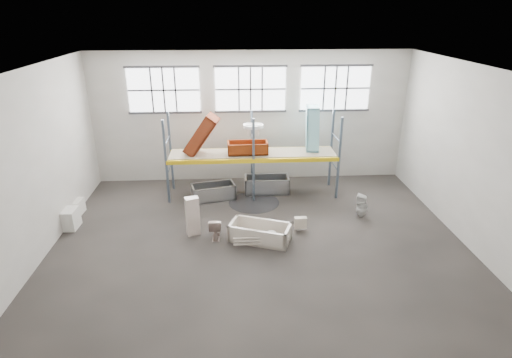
{
  "coord_description": "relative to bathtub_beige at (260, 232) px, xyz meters",
  "views": [
    {
      "loc": [
        -0.72,
        -10.48,
        6.39
      ],
      "look_at": [
        0.0,
        1.5,
        1.4
      ],
      "focal_mm": 28.9,
      "sensor_mm": 36.0,
      "label": 1
    }
  ],
  "objects": [
    {
      "name": "bathtub_beige",
      "position": [
        0.0,
        0.0,
        0.0
      ],
      "size": [
        1.94,
        1.4,
        0.52
      ],
      "primitive_type": null,
      "rotation": [
        0.0,
        0.0,
        -0.36
      ],
      "color": "beige",
      "rests_on": "floor"
    },
    {
      "name": "window_mid",
      "position": [
        -0.04,
        4.8,
        3.34
      ],
      "size": [
        2.6,
        0.04,
        1.6
      ],
      "primitive_type": "cube",
      "color": "white",
      "rests_on": "wall_back"
    },
    {
      "name": "steel_tub_left",
      "position": [
        -1.48,
        2.96,
        0.02
      ],
      "size": [
        1.64,
        1.04,
        0.56
      ],
      "primitive_type": null,
      "rotation": [
        0.0,
        0.0,
        0.23
      ],
      "color": "#ABAEB2",
      "rests_on": "floor"
    },
    {
      "name": "shelf_deck",
      "position": [
        -0.04,
        3.36,
        1.32
      ],
      "size": [
        5.9,
        1.1,
        0.03
      ],
      "primitive_type": "cube",
      "color": "gray",
      "rests_on": "floor"
    },
    {
      "name": "rack_upright_mb",
      "position": [
        -0.04,
        3.96,
        1.24
      ],
      "size": [
        0.08,
        0.08,
        3.0
      ],
      "primitive_type": "cube",
      "color": "slate",
      "rests_on": "floor"
    },
    {
      "name": "carton_near",
      "position": [
        -6.02,
        1.1,
        0.05
      ],
      "size": [
        0.75,
        0.65,
        0.63
      ],
      "primitive_type": "cube",
      "rotation": [
        0.0,
        0.0,
        -0.04
      ],
      "color": "silver",
      "rests_on": "floor"
    },
    {
      "name": "rack_upright_la",
      "position": [
        -3.04,
        2.76,
        1.24
      ],
      "size": [
        0.08,
        0.08,
        3.0
      ],
      "primitive_type": "cube",
      "color": "slate",
      "rests_on": "floor"
    },
    {
      "name": "cistern_tall",
      "position": [
        -2.0,
        0.47,
        0.35
      ],
      "size": [
        0.45,
        0.36,
        1.22
      ],
      "primitive_type": "cube",
      "rotation": [
        0.0,
        0.0,
        0.29
      ],
      "color": "beige",
      "rests_on": "floor"
    },
    {
      "name": "bucket",
      "position": [
        0.33,
        -0.13,
        -0.1
      ],
      "size": [
        0.35,
        0.35,
        0.32
      ],
      "primitive_type": "cylinder",
      "rotation": [
        0.0,
        0.0,
        0.32
      ],
      "color": "silver",
      "rests_on": "floor"
    },
    {
      "name": "floor",
      "position": [
        -0.04,
        -0.14,
        -0.31
      ],
      "size": [
        12.0,
        10.0,
        0.1
      ],
      "primitive_type": "cube",
      "color": "#48423D",
      "rests_on": "ground"
    },
    {
      "name": "carton_far",
      "position": [
        -6.12,
        2.07,
        -0.01
      ],
      "size": [
        0.63,
        0.63,
        0.49
      ],
      "primitive_type": "cube",
      "rotation": [
        0.0,
        0.0,
        -0.07
      ],
      "color": "silver",
      "rests_on": "floor"
    },
    {
      "name": "rack_upright_ma",
      "position": [
        -0.04,
        2.76,
        1.24
      ],
      "size": [
        0.08,
        0.08,
        3.0
      ],
      "primitive_type": "cube",
      "color": "slate",
      "rests_on": "floor"
    },
    {
      "name": "rack_upright_lb",
      "position": [
        -3.04,
        3.96,
        1.24
      ],
      "size": [
        0.08,
        0.08,
        3.0
      ],
      "primitive_type": "cube",
      "color": "slate",
      "rests_on": "floor"
    },
    {
      "name": "rack_upright_rb",
      "position": [
        2.96,
        3.96,
        1.24
      ],
      "size": [
        0.08,
        0.08,
        3.0
      ],
      "primitive_type": "cube",
      "color": "slate",
      "rests_on": "floor"
    },
    {
      "name": "rack_beam_front",
      "position": [
        -0.04,
        2.76,
        1.24
      ],
      "size": [
        6.0,
        0.1,
        0.14
      ],
      "primitive_type": "cube",
      "color": "yellow",
      "rests_on": "floor"
    },
    {
      "name": "rack_beam_back",
      "position": [
        -0.04,
        3.96,
        1.24
      ],
      "size": [
        6.0,
        0.1,
        0.14
      ],
      "primitive_type": "cube",
      "color": "yellow",
      "rests_on": "floor"
    },
    {
      "name": "window_right",
      "position": [
        3.16,
        4.8,
        3.34
      ],
      "size": [
        2.6,
        0.04,
        1.6
      ],
      "primitive_type": "cube",
      "color": "white",
      "rests_on": "wall_back"
    },
    {
      "name": "rust_tub_tilted",
      "position": [
        -1.82,
        3.32,
        2.04
      ],
      "size": [
        1.37,
        0.95,
        1.53
      ],
      "primitive_type": null,
      "rotation": [
        0.0,
        -0.96,
        -0.18
      ],
      "color": "maroon",
      "rests_on": "shelf_deck"
    },
    {
      "name": "wall_left",
      "position": [
        -6.09,
        -0.14,
        2.24
      ],
      "size": [
        0.1,
        10.0,
        5.0
      ],
      "primitive_type": "cube",
      "color": "beige",
      "rests_on": "ground"
    },
    {
      "name": "wall_front",
      "position": [
        -0.04,
        -5.19,
        2.24
      ],
      "size": [
        12.0,
        0.1,
        5.0
      ],
      "primitive_type": "cube",
      "color": "#B2AEA5",
      "rests_on": "ground"
    },
    {
      "name": "wet_patch",
      "position": [
        -0.04,
        2.56,
        -0.26
      ],
      "size": [
        1.8,
        1.8,
        0.0
      ],
      "primitive_type": "cylinder",
      "color": "black",
      "rests_on": "floor"
    },
    {
      "name": "toilet_white",
      "position": [
        3.45,
        1.29,
        0.13
      ],
      "size": [
        0.48,
        0.47,
        0.79
      ],
      "primitive_type": "imported",
      "rotation": [
        0.0,
        0.0,
        -1.99
      ],
      "color": "silver",
      "rests_on": "floor"
    },
    {
      "name": "wall_right",
      "position": [
        6.01,
        -0.14,
        2.24
      ],
      "size": [
        0.1,
        10.0,
        5.0
      ],
      "primitive_type": "cube",
      "color": "#9C9991",
      "rests_on": "ground"
    },
    {
      "name": "sink_in_tub",
      "position": [
        0.48,
        0.51,
        -0.1
      ],
      "size": [
        0.58,
        0.58,
        0.15
      ],
      "primitive_type": "imported",
      "rotation": [
        0.0,
        0.0,
        -0.4
      ],
      "color": "beige",
      "rests_on": "bathtub_beige"
    },
    {
      "name": "wall_back",
      "position": [
        -0.04,
        4.91,
        2.24
      ],
      "size": [
        12.0,
        0.1,
        5.0
      ],
      "primitive_type": "cube",
      "color": "#AFABA2",
      "rests_on": "ground"
    },
    {
      "name": "ceiling",
      "position": [
        -0.04,
        -0.14,
        4.79
      ],
      "size": [
        12.0,
        10.0,
        0.1
      ],
      "primitive_type": "cube",
      "color": "silver",
      "rests_on": "ground"
    },
    {
      "name": "sink_on_shelf",
      "position": [
        -0.02,
        3.26,
        1.84
      ],
      "size": [
        0.71,
        0.56,
        0.62
      ],
      "primitive_type": "imported",
      "rotation": [
        0.0,
        0.0,
        -0.03
      ],
      "color": "white",
      "rests_on": "rust_tub_flat"
    },
    {
      "name": "blue_tub_upright",
      "position": [
        2.13,
        3.6,
        2.14
      ],
      "size": [
        0.6,
        0.81,
        1.61
      ],
      "primitive_type": null,
      "rotation": [
        0.0,
        1.54,
        -0.14
      ],
      "color": "#93E2F4",
      "rests_on": "shelf_deck"
    },
    {
      "name": "cistern_spare",
      "position": [
        1.28,
        0.47,
        0.02
      ],
      "size": [
        0.38,
        0.18,
        0.36
      ],
      "primitive_type": "cube",
      "rotation": [
        0.0,
        0.0,
        0.01
      ],
      "color": "beige",
      "rests_on": "bathtub_beige"
    },
    {
      "name": "toilet_beige",
      "position": [
        -1.31,
        0.22,
        0.08
      ],
      "size": [
        0.41,
        0.68,
        0.68
      ],
      "primitive_type": "imported",
      "rotation": [
        0.0,
        0.0,
        3.09
      ],
      "color": "#C2A79E",
      "rests_on": "floor"
    },
    {
      "name": "rust_tub_flat",
      "position": [
        -0.22,
        3.28,
        1.56
      ],
      "size": [
        1.44,
        0.69,
        0.4
      ],
      "primitive_type": null,
      "rotation": [
        0.0,
        0.0,
        0.02
      ],
      "color": "maroon",
      "rests_on": "shelf_deck"
    },
    {
      "name": "window_left",
      "position": [
        -3.24,
        4.8,
        3.34
      ],
      "size": [
        2.6,
        0.04,
        1.6
      ],
      "primitive_type": "cube",
      "color": "white",
      "rests_on": "wall_back"
    },
    {
      "name": "steel_tub_right",
      "position": [
        0.49,
        3.46,
        0.04
      ],
      "size": [
        1.64,
        0.78,
        0.6
      ],
      "primitive_type": null,
      "rotation": [
        0.0,
        0.0,
        -0.01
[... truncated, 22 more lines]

